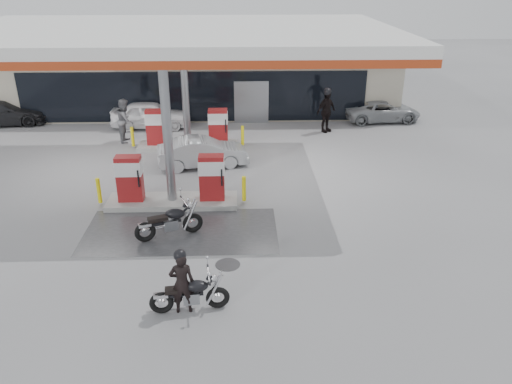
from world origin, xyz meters
TOP-DOWN VIEW (x-y plane):
  - ground at (0.00, 0.00)m, footprint 90.00×90.00m
  - wet_patch at (0.50, 0.00)m, footprint 6.00×3.00m
  - drain_cover at (2.00, -2.00)m, footprint 0.70×0.70m
  - store_building at (0.01, 15.94)m, footprint 22.00×8.22m
  - canopy at (0.00, 5.00)m, footprint 16.00×10.02m
  - pump_island_near at (0.00, 2.00)m, footprint 5.14×1.30m
  - pump_island_far at (0.00, 8.00)m, footprint 5.14×1.30m
  - main_motorcycle at (1.17, -3.98)m, footprint 1.92×0.74m
  - biker_main at (0.98, -4.00)m, footprint 0.63×0.45m
  - parked_motorcycle at (0.23, -0.33)m, footprint 2.03×1.04m
  - sedan_white at (-2.18, 11.20)m, footprint 4.00×1.66m
  - attendant at (-2.97, 9.00)m, footprint 0.78×1.00m
  - hatchback_silver at (0.83, 5.60)m, footprint 3.86×1.94m
  - parked_car_left at (-10.00, 12.00)m, footprint 4.70×2.46m
  - parked_car_right at (10.00, 12.00)m, footprint 4.19×2.25m
  - biker_walking at (6.67, 10.20)m, footprint 1.27×1.13m

SIDE VIEW (x-z plane):
  - ground at x=0.00m, z-range 0.00..0.00m
  - wet_patch at x=0.50m, z-range 0.00..0.00m
  - drain_cover at x=2.00m, z-range 0.00..0.01m
  - main_motorcycle at x=1.17m, z-range -0.06..0.93m
  - parked_motorcycle at x=0.23m, z-range -0.06..1.03m
  - parked_car_right at x=10.00m, z-range 0.00..1.12m
  - hatchback_silver at x=0.83m, z-range 0.00..1.21m
  - parked_car_left at x=-10.00m, z-range 0.00..1.30m
  - sedan_white at x=-2.18m, z-range 0.00..1.35m
  - pump_island_near at x=0.00m, z-range -0.18..1.60m
  - pump_island_far at x=0.00m, z-range -0.18..1.60m
  - biker_main at x=0.98m, z-range 0.00..1.61m
  - attendant at x=-2.97m, z-range 0.00..2.03m
  - biker_walking at x=6.67m, z-range 0.00..2.07m
  - store_building at x=0.01m, z-range 0.01..4.01m
  - canopy at x=0.00m, z-range 2.51..8.02m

